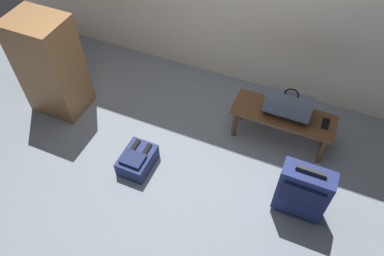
{
  "coord_description": "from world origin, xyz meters",
  "views": [
    {
      "loc": [
        0.91,
        -1.73,
        2.97
      ],
      "look_at": [
        -0.01,
        0.41,
        0.25
      ],
      "focal_mm": 34.13,
      "sensor_mm": 36.0,
      "label": 1
    }
  ],
  "objects_px": {
    "suitcase_upright_navy": "(303,191)",
    "side_cabinet": "(50,66)",
    "duffel_bag_slate": "(289,105)",
    "cell_phone": "(326,124)",
    "bench": "(283,118)",
    "backpack_navy": "(137,160)"
  },
  "relations": [
    {
      "from": "bench",
      "to": "side_cabinet",
      "type": "distance_m",
      "value": 2.41
    },
    {
      "from": "backpack_navy",
      "to": "bench",
      "type": "bearing_deg",
      "value": 36.92
    },
    {
      "from": "suitcase_upright_navy",
      "to": "side_cabinet",
      "type": "xyz_separation_m",
      "value": [
        -2.7,
        0.29,
        0.23
      ]
    },
    {
      "from": "duffel_bag_slate",
      "to": "backpack_navy",
      "type": "xyz_separation_m",
      "value": [
        -1.19,
        -0.88,
        -0.41
      ]
    },
    {
      "from": "bench",
      "to": "cell_phone",
      "type": "xyz_separation_m",
      "value": [
        0.39,
        0.03,
        0.06
      ]
    },
    {
      "from": "side_cabinet",
      "to": "bench",
      "type": "bearing_deg",
      "value": 11.15
    },
    {
      "from": "suitcase_upright_navy",
      "to": "backpack_navy",
      "type": "relative_size",
      "value": 1.64
    },
    {
      "from": "duffel_bag_slate",
      "to": "cell_phone",
      "type": "height_order",
      "value": "duffel_bag_slate"
    },
    {
      "from": "backpack_navy",
      "to": "suitcase_upright_navy",
      "type": "bearing_deg",
      "value": 4.91
    },
    {
      "from": "backpack_navy",
      "to": "cell_phone",
      "type": "bearing_deg",
      "value": 30.13
    },
    {
      "from": "suitcase_upright_navy",
      "to": "side_cabinet",
      "type": "distance_m",
      "value": 2.73
    },
    {
      "from": "bench",
      "to": "suitcase_upright_navy",
      "type": "distance_m",
      "value": 0.83
    },
    {
      "from": "bench",
      "to": "duffel_bag_slate",
      "type": "distance_m",
      "value": 0.19
    },
    {
      "from": "suitcase_upright_navy",
      "to": "cell_phone",
      "type": "bearing_deg",
      "value": 87.13
    },
    {
      "from": "bench",
      "to": "suitcase_upright_navy",
      "type": "height_order",
      "value": "suitcase_upright_navy"
    },
    {
      "from": "suitcase_upright_navy",
      "to": "bench",
      "type": "bearing_deg",
      "value": 115.19
    },
    {
      "from": "duffel_bag_slate",
      "to": "side_cabinet",
      "type": "bearing_deg",
      "value": -168.92
    },
    {
      "from": "duffel_bag_slate",
      "to": "backpack_navy",
      "type": "distance_m",
      "value": 1.53
    },
    {
      "from": "bench",
      "to": "side_cabinet",
      "type": "bearing_deg",
      "value": -168.85
    },
    {
      "from": "cell_phone",
      "to": "backpack_navy",
      "type": "relative_size",
      "value": 0.38
    },
    {
      "from": "backpack_navy",
      "to": "duffel_bag_slate",
      "type": "bearing_deg",
      "value": 36.53
    },
    {
      "from": "bench",
      "to": "backpack_navy",
      "type": "bearing_deg",
      "value": -143.08
    }
  ]
}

